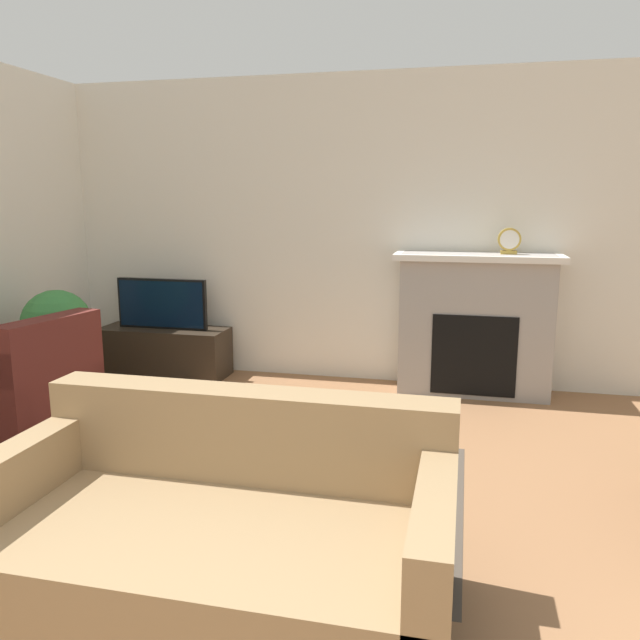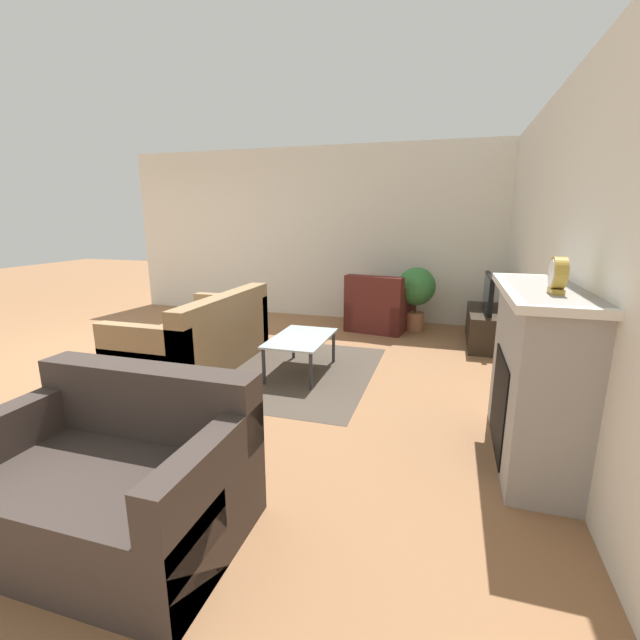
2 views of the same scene
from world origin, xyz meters
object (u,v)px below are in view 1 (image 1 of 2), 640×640
coffee_table (277,425)px  potted_plant (57,331)px  couch_sectional (221,544)px  armchair_by_window (25,385)px  mantel_clock (509,241)px  tv (162,304)px

coffee_table → potted_plant: potted_plant is taller
couch_sectional → potted_plant: bearing=136.3°
armchair_by_window → potted_plant: potted_plant is taller
mantel_clock → tv: bearing=-178.2°
tv → armchair_by_window: (-0.36, -1.45, -0.38)m
armchair_by_window → mantel_clock: size_ratio=4.44×
armchair_by_window → mantel_clock: bearing=123.7°
couch_sectional → coffee_table: couch_sectional is taller
coffee_table → mantel_clock: size_ratio=4.35×
potted_plant → mantel_clock: mantel_clock is taller
potted_plant → couch_sectional: bearing=-43.7°
couch_sectional → potted_plant: potted_plant is taller
tv → mantel_clock: 3.12m
coffee_table → mantel_clock: mantel_clock is taller
coffee_table → potted_plant: size_ratio=1.00×
mantel_clock → potted_plant: bearing=-163.6°
coffee_table → mantel_clock: bearing=56.5°
tv → mantel_clock: size_ratio=4.09×
couch_sectional → potted_plant: (-2.26, 2.16, 0.31)m
tv → armchair_by_window: 1.54m
coffee_table → tv: bearing=131.1°
armchair_by_window → coffee_table: size_ratio=1.02×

